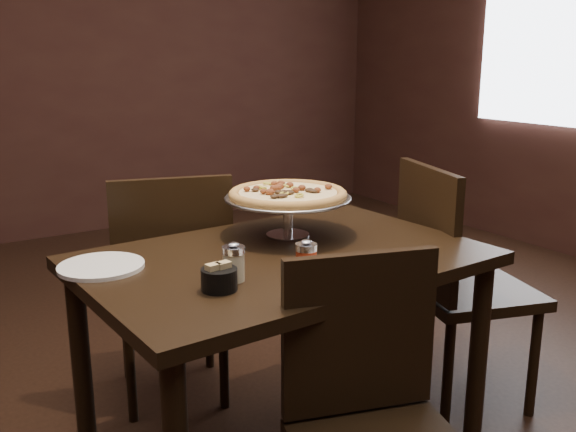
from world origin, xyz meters
TOP-DOWN VIEW (x-y plane):
  - room at (0.06, 0.03)m, footprint 6.04×7.04m
  - dining_table at (0.02, 0.09)m, footprint 1.28×0.89m
  - pizza_stand at (0.14, 0.25)m, footprint 0.44×0.44m
  - parmesan_shaker at (-0.23, -0.04)m, footprint 0.06×0.06m
  - pepper_flake_shaker at (-0.04, -0.12)m, footprint 0.06×0.06m
  - packet_caddy at (-0.30, -0.09)m, footprint 0.10×0.10m
  - napkin_stack at (0.23, -0.17)m, footprint 0.15×0.15m
  - plate_left at (-0.51, 0.26)m, footprint 0.25×0.25m
  - plate_near at (0.01, -0.24)m, footprint 0.21×0.21m
  - serving_spatula at (0.14, 0.11)m, footprint 0.12×0.12m
  - chair_far at (-0.12, 0.70)m, footprint 0.55×0.55m
  - chair_near at (-0.05, -0.46)m, footprint 0.52×0.52m
  - chair_side at (0.82, 0.11)m, footprint 0.57×0.57m

SIDE VIEW (x-z plane):
  - chair_near at x=-0.05m, z-range 0.04..0.94m
  - chair_far at x=-0.12m, z-range 0.04..1.00m
  - chair_side at x=0.82m, z-range 0.05..1.02m
  - dining_table at x=0.02m, z-range 0.28..1.05m
  - plate_near at x=0.01m, z-range 0.77..0.78m
  - plate_left at x=-0.51m, z-range 0.77..0.78m
  - napkin_stack at x=0.23m, z-range 0.77..0.79m
  - packet_caddy at x=-0.30m, z-range 0.76..0.84m
  - pepper_flake_shaker at x=-0.04m, z-range 0.77..0.88m
  - parmesan_shaker at x=-0.23m, z-range 0.77..0.88m
  - serving_spatula at x=0.14m, z-range 0.90..0.92m
  - pizza_stand at x=0.14m, z-range 0.83..1.01m
  - room at x=0.06m, z-range -0.02..2.82m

